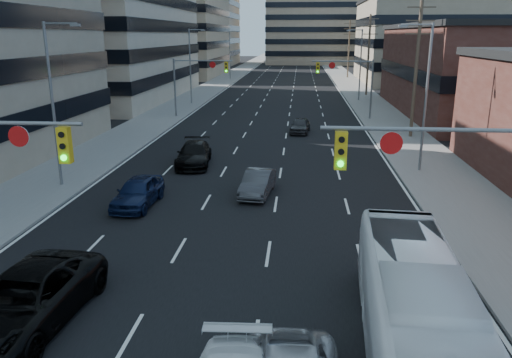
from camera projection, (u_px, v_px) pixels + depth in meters
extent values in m
cube|color=black|center=(290.00, 67.00, 132.76)|extent=(18.00, 300.00, 0.02)
cube|color=slate|center=(247.00, 67.00, 133.71)|extent=(5.00, 300.00, 0.15)
cube|color=slate|center=(333.00, 67.00, 131.78)|extent=(5.00, 300.00, 0.15)
cube|color=gray|center=(172.00, 36.00, 103.85)|extent=(20.00, 30.00, 16.00)
cube|color=#472119|center=(500.00, 72.00, 52.96)|extent=(20.00, 30.00, 9.00)
cube|color=gray|center=(426.00, 42.00, 88.53)|extent=(22.00, 28.00, 14.00)
cube|color=#ADA089|center=(193.00, 28.00, 141.89)|extent=(24.00, 24.00, 20.00)
cube|color=gray|center=(415.00, 44.00, 128.40)|extent=(22.00, 22.00, 12.00)
cube|color=gold|center=(65.00, 145.00, 14.96)|extent=(0.35, 0.28, 1.10)
cylinder|color=black|center=(61.00, 135.00, 14.70)|extent=(0.18, 0.06, 0.18)
cylinder|color=black|center=(62.00, 146.00, 14.80)|extent=(0.18, 0.06, 0.18)
cylinder|color=#0CE526|center=(64.00, 158.00, 14.90)|extent=(0.18, 0.06, 0.18)
cylinder|color=white|center=(19.00, 136.00, 14.97)|extent=(0.64, 0.06, 0.64)
cylinder|color=slate|center=(438.00, 130.00, 13.86)|extent=(6.50, 0.12, 0.12)
cube|color=gold|center=(341.00, 151.00, 14.27)|extent=(0.35, 0.28, 1.10)
cylinder|color=black|center=(342.00, 140.00, 14.02)|extent=(0.18, 0.06, 0.18)
cylinder|color=black|center=(341.00, 152.00, 14.11)|extent=(0.18, 0.06, 0.18)
cylinder|color=#0CE526|center=(341.00, 164.00, 14.21)|extent=(0.18, 0.06, 0.18)
cylinder|color=white|center=(391.00, 143.00, 14.05)|extent=(0.64, 0.06, 0.64)
cylinder|color=slate|center=(175.00, 88.00, 51.45)|extent=(0.18, 0.18, 6.00)
cylinder|color=slate|center=(203.00, 61.00, 50.41)|extent=(6.00, 0.12, 0.12)
cube|color=gold|center=(226.00, 67.00, 50.39)|extent=(0.35, 0.28, 1.10)
cylinder|color=black|center=(226.00, 64.00, 50.14)|extent=(0.18, 0.06, 0.18)
cylinder|color=black|center=(226.00, 67.00, 50.24)|extent=(0.18, 0.06, 0.18)
cylinder|color=#0CE526|center=(226.00, 71.00, 50.34)|extent=(0.18, 0.06, 0.18)
cylinder|color=white|center=(213.00, 65.00, 50.41)|extent=(0.64, 0.06, 0.64)
cylinder|color=slate|center=(371.00, 90.00, 49.77)|extent=(0.18, 0.18, 6.00)
cylinder|color=slate|center=(342.00, 61.00, 49.24)|extent=(6.00, 0.12, 0.12)
cube|color=gold|center=(318.00, 68.00, 49.62)|extent=(0.35, 0.28, 1.10)
cylinder|color=black|center=(318.00, 64.00, 49.37)|extent=(0.18, 0.06, 0.18)
cylinder|color=black|center=(318.00, 68.00, 49.47)|extent=(0.18, 0.06, 0.18)
cylinder|color=#0CE526|center=(318.00, 72.00, 49.57)|extent=(0.18, 0.06, 0.18)
cylinder|color=white|center=(332.00, 65.00, 49.41)|extent=(0.64, 0.06, 0.64)
cylinder|color=#4C3D2D|center=(416.00, 71.00, 40.28)|extent=(0.28, 0.28, 11.00)
cube|color=#4C3D2D|center=(422.00, 7.00, 38.91)|extent=(2.20, 0.10, 0.10)
cube|color=#4C3D2D|center=(420.00, 21.00, 39.19)|extent=(2.20, 0.10, 0.10)
cube|color=#4C3D2D|center=(419.00, 34.00, 39.47)|extent=(2.20, 0.10, 0.10)
cylinder|color=#4C3D2D|center=(368.00, 56.00, 68.98)|extent=(0.28, 0.28, 11.00)
cube|color=#4C3D2D|center=(371.00, 19.00, 67.61)|extent=(2.20, 0.10, 0.10)
cube|color=#4C3D2D|center=(370.00, 26.00, 67.89)|extent=(2.20, 0.10, 0.10)
cube|color=#4C3D2D|center=(370.00, 34.00, 68.17)|extent=(2.20, 0.10, 0.10)
cylinder|color=#4C3D2D|center=(349.00, 50.00, 97.68)|extent=(0.28, 0.28, 11.00)
cube|color=#4C3D2D|center=(350.00, 23.00, 96.31)|extent=(2.20, 0.10, 0.10)
cube|color=#4C3D2D|center=(350.00, 29.00, 96.59)|extent=(2.20, 0.10, 0.10)
cube|color=#4C3D2D|center=(349.00, 34.00, 96.87)|extent=(2.20, 0.10, 0.10)
cylinder|color=slate|center=(53.00, 108.00, 27.15)|extent=(0.16, 0.16, 9.00)
cylinder|color=slate|center=(60.00, 23.00, 25.85)|extent=(1.80, 0.10, 0.10)
cube|color=slate|center=(75.00, 25.00, 25.81)|extent=(0.50, 0.22, 0.14)
cylinder|color=slate|center=(190.00, 67.00, 60.64)|extent=(0.16, 0.16, 9.00)
cylinder|color=slate|center=(196.00, 30.00, 59.34)|extent=(1.80, 0.10, 0.10)
cube|color=slate|center=(203.00, 30.00, 59.29)|extent=(0.50, 0.22, 0.14)
cylinder|color=slate|center=(230.00, 56.00, 94.12)|extent=(0.16, 0.16, 9.00)
cylinder|color=slate|center=(234.00, 31.00, 92.82)|extent=(1.80, 0.10, 0.10)
cube|color=slate|center=(239.00, 32.00, 92.77)|extent=(0.50, 0.22, 0.14)
cylinder|color=slate|center=(426.00, 101.00, 30.17)|extent=(0.16, 0.16, 9.00)
cylinder|color=slate|center=(417.00, 25.00, 29.02)|extent=(1.80, 0.10, 0.10)
cube|color=slate|center=(403.00, 26.00, 29.11)|extent=(0.50, 0.22, 0.14)
cylinder|color=slate|center=(360.00, 66.00, 63.66)|extent=(0.16, 0.16, 9.00)
cylinder|color=slate|center=(355.00, 30.00, 62.51)|extent=(1.80, 0.10, 0.10)
cube|color=slate|center=(349.00, 31.00, 62.60)|extent=(0.50, 0.22, 0.14)
imported|color=black|center=(25.00, 300.00, 14.69)|extent=(3.15, 6.14, 1.66)
imported|color=white|center=(417.00, 318.00, 12.67)|extent=(3.02, 10.33, 2.84)
imported|color=#0D1836|center=(138.00, 192.00, 25.06)|extent=(1.90, 4.39, 1.47)
imported|color=#393A3C|center=(258.00, 183.00, 26.82)|extent=(1.83, 4.12, 1.32)
imported|color=black|center=(194.00, 154.00, 32.93)|extent=(2.60, 5.32, 1.49)
imported|color=#2E2E30|center=(300.00, 125.00, 43.80)|extent=(1.96, 4.00, 1.32)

